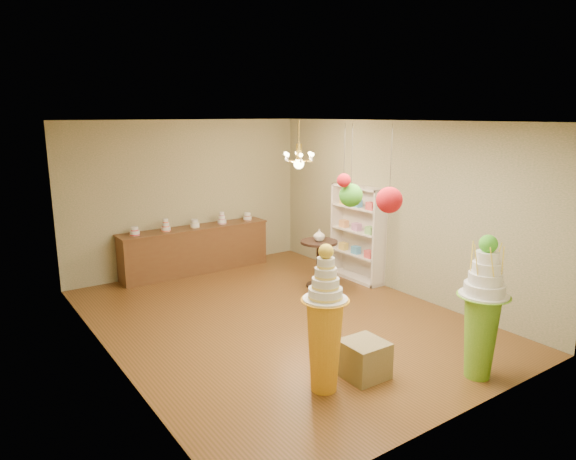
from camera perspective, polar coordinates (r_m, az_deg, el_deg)
floor at (r=8.07m, az=-1.07°, el=-9.85°), size 6.50×6.50×0.00m
ceiling at (r=7.45m, az=-1.17°, el=11.98°), size 6.50×6.50×0.00m
wall_back at (r=10.43m, az=-11.08°, el=3.69°), size 5.00×0.04×3.00m
wall_front at (r=5.32m, az=18.79°, el=-5.46°), size 5.00×0.04×3.00m
wall_left at (r=6.61m, az=-19.48°, el=-2.00°), size 0.04×6.50×3.00m
wall_right at (r=9.21m, az=11.95°, el=2.47°), size 0.04×6.50×3.00m
pedestal_green at (r=6.54m, az=20.73°, el=-9.11°), size 0.58×0.58×1.76m
pedestal_orange at (r=5.89m, az=4.09°, el=-11.33°), size 0.56×0.56×1.73m
burlap_riser at (r=6.42m, az=8.44°, el=-13.99°), size 0.50×0.50×0.45m
sideboard at (r=10.39m, az=-10.22°, el=-2.07°), size 3.04×0.54×1.16m
shelving_unit at (r=9.78m, az=7.74°, el=-0.36°), size 0.33×1.20×1.80m
round_table at (r=9.36m, az=3.45°, el=-3.03°), size 0.77×0.77×0.86m
vase at (r=9.26m, az=3.48°, el=-0.56°), size 0.24×0.24×0.22m
pom_red_left at (r=5.78m, az=11.19°, el=3.29°), size 0.29×0.29×0.97m
pom_green_mid at (r=6.14m, az=7.00°, el=3.86°), size 0.28×0.28×0.98m
pom_red_right at (r=6.02m, az=6.22°, el=5.54°), size 0.16×0.16×0.73m
chandelier at (r=9.06m, az=1.21°, el=7.70°), size 0.60×0.60×0.85m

